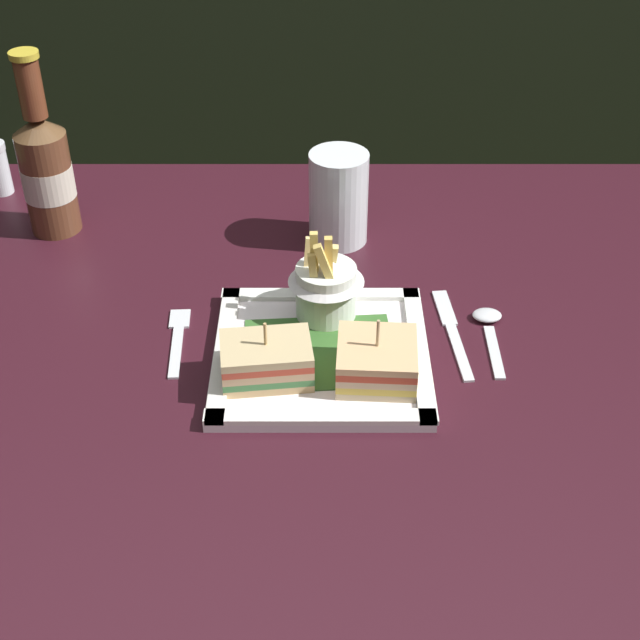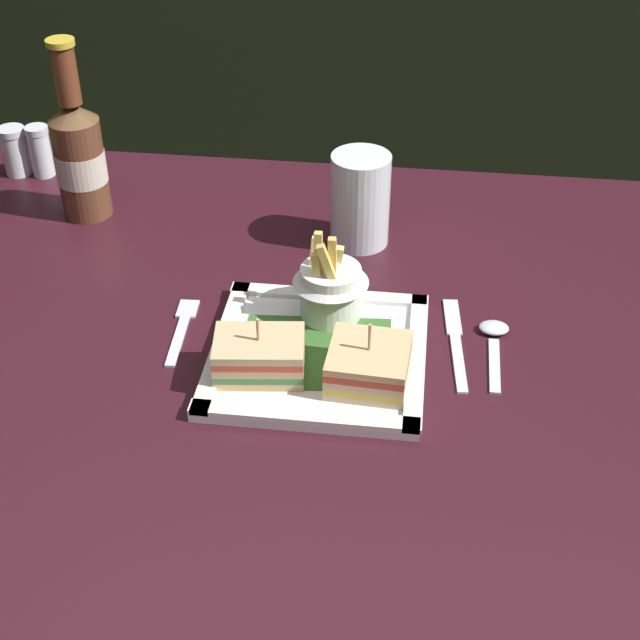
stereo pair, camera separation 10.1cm
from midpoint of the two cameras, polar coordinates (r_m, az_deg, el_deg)
name	(u,v)px [view 1 (the left image)]	position (r m, az deg, el deg)	size (l,w,h in m)	color
dining_table	(319,410)	(1.15, -2.55, -5.70)	(1.24, 0.88, 0.75)	#33121B
square_plate	(321,355)	(1.04, -2.73, -2.28)	(0.24, 0.24, 0.02)	white
sandwich_half_left	(265,360)	(1.00, -6.28, -2.59)	(0.10, 0.08, 0.07)	#D8B075
sandwich_half_right	(376,361)	(0.99, 0.57, -2.66)	(0.09, 0.09, 0.08)	#D1B88C
fries_cup	(325,282)	(1.07, -2.37, 2.24)	(0.09, 0.09, 0.12)	white
beer_bottle	(46,168)	(1.31, -18.74, 8.80)	(0.07, 0.07, 0.25)	brown
water_glass	(338,203)	(1.23, -1.22, 7.17)	(0.08, 0.08, 0.13)	silver
fork	(177,337)	(1.10, -11.44, -1.15)	(0.03, 0.13, 0.00)	silver
knife	(451,329)	(1.09, 5.50, -0.68)	(0.03, 0.17, 0.00)	silver
spoon	(488,325)	(1.10, 7.79, -0.39)	(0.04, 0.13, 0.01)	silver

